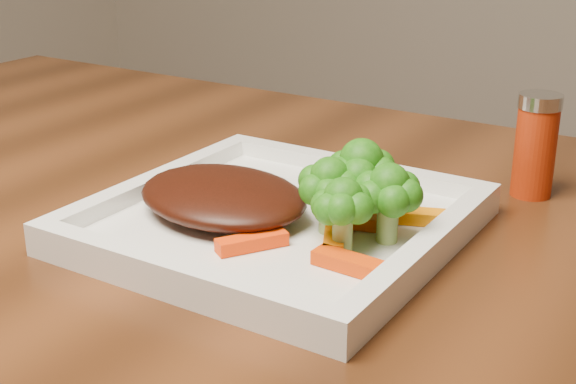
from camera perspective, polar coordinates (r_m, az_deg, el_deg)
The scene contains 12 objects.
plate at distance 0.64m, azimuth -0.76°, elevation -2.44°, with size 0.27×0.27×0.01m, color white.
steak at distance 0.64m, azimuth -4.65°, elevation -0.28°, with size 0.15×0.12×0.03m, color #391108.
broccoli_0 at distance 0.62m, azimuth 5.20°, elevation 0.85°, with size 0.06×0.06×0.07m, color #197213, non-canonical shape.
broccoli_1 at distance 0.59m, azimuth 7.16°, elevation -0.60°, with size 0.06×0.06×0.06m, color #187112, non-canonical shape.
broccoli_2 at distance 0.57m, azimuth 3.93°, elevation -1.56°, with size 0.05×0.05×0.06m, color #356C12, non-canonical shape.
broccoli_3 at distance 0.60m, azimuth 2.95°, elevation -0.10°, with size 0.06×0.06×0.06m, color #1E5B0F, non-canonical shape.
carrot_1 at distance 0.55m, azimuth 4.77°, elevation -5.16°, with size 0.06×0.02×0.01m, color #E33903.
carrot_2 at distance 0.58m, azimuth -2.58°, elevation -3.57°, with size 0.05×0.01×0.01m, color #FF3704.
carrot_3 at distance 0.63m, azimuth 9.54°, elevation -1.75°, with size 0.06×0.02×0.01m, color orange.
carrot_5 at distance 0.59m, azimuth 3.34°, elevation -3.16°, with size 0.06×0.01×0.01m, color #FF6904.
carrot_6 at distance 0.62m, azimuth 5.24°, elevation -2.11°, with size 0.05×0.01×0.01m, color #DE4C03.
spice_shaker at distance 0.73m, azimuth 17.19°, elevation 3.17°, with size 0.04×0.04×0.09m, color #A02608.
Camera 1 is at (0.42, -0.48, 1.01)m, focal length 50.00 mm.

